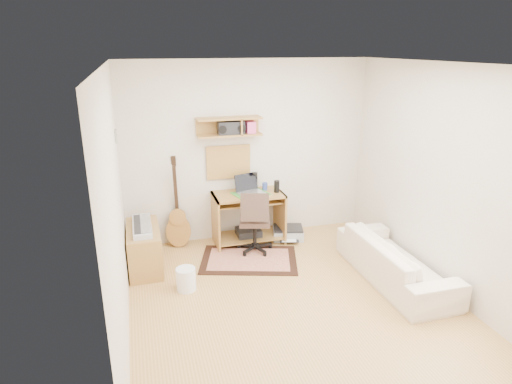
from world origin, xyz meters
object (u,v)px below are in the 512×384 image
object	(u,v)px
sofa	(396,253)
task_chair	(255,220)
cabinet	(144,248)
desk	(248,218)
printer	(288,233)

from	to	relation	value
sofa	task_chair	bearing A→B (deg)	49.65
cabinet	sofa	world-z (taller)	sofa
desk	printer	size ratio (longest dim) A/B	2.25
printer	desk	bearing A→B (deg)	-169.54
desk	cabinet	bearing A→B (deg)	-165.25
task_chair	cabinet	bearing A→B (deg)	-161.43
desk	cabinet	xyz separation A→B (m)	(-1.51, -0.40, -0.10)
cabinet	desk	bearing A→B (deg)	14.75
cabinet	task_chair	bearing A→B (deg)	2.71
desk	task_chair	world-z (taller)	task_chair
task_chair	sofa	size ratio (longest dim) A/B	0.52
desk	cabinet	world-z (taller)	desk
desk	sofa	world-z (taller)	desk
desk	sofa	size ratio (longest dim) A/B	0.56
desk	task_chair	xyz separation A→B (m)	(0.01, -0.33, 0.09)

